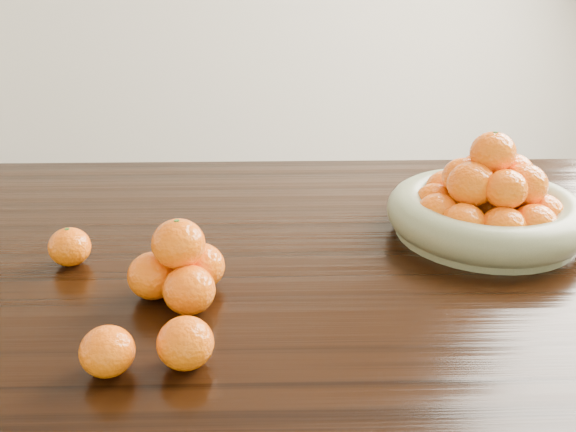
{
  "coord_description": "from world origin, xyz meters",
  "views": [
    {
      "loc": [
        -0.06,
        -0.98,
        1.24
      ],
      "look_at": [
        -0.04,
        -0.02,
        0.83
      ],
      "focal_mm": 40.0,
      "sensor_mm": 36.0,
      "label": 1
    }
  ],
  "objects_px": {
    "dining_table": "(310,299)",
    "loose_orange_0": "(70,247)",
    "orange_pyramid": "(180,268)",
    "fruit_bowl": "(487,207)"
  },
  "relations": [
    {
      "from": "dining_table",
      "to": "loose_orange_0",
      "type": "bearing_deg",
      "value": -176.17
    },
    {
      "from": "orange_pyramid",
      "to": "loose_orange_0",
      "type": "distance_m",
      "value": 0.23
    },
    {
      "from": "dining_table",
      "to": "loose_orange_0",
      "type": "distance_m",
      "value": 0.42
    },
    {
      "from": "dining_table",
      "to": "fruit_bowl",
      "type": "height_order",
      "value": "fruit_bowl"
    },
    {
      "from": "fruit_bowl",
      "to": "loose_orange_0",
      "type": "height_order",
      "value": "fruit_bowl"
    },
    {
      "from": "dining_table",
      "to": "orange_pyramid",
      "type": "bearing_deg",
      "value": -145.1
    },
    {
      "from": "orange_pyramid",
      "to": "loose_orange_0",
      "type": "bearing_deg",
      "value": 150.02
    },
    {
      "from": "dining_table",
      "to": "fruit_bowl",
      "type": "bearing_deg",
      "value": 13.19
    },
    {
      "from": "dining_table",
      "to": "orange_pyramid",
      "type": "height_order",
      "value": "orange_pyramid"
    },
    {
      "from": "dining_table",
      "to": "fruit_bowl",
      "type": "xyz_separation_m",
      "value": [
        0.32,
        0.08,
        0.14
      ]
    }
  ]
}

